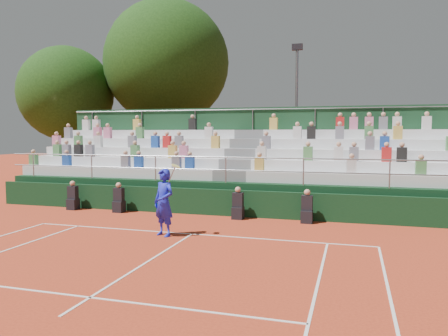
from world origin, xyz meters
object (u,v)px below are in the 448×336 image
(tree_west, at_px, (66,94))
(tree_east, at_px, (167,63))
(floodlight_mast, at_px, (297,104))
(tennis_player, at_px, (164,202))

(tree_west, bearing_deg, tree_east, 18.51)
(tree_east, height_order, floodlight_mast, tree_east)
(tennis_player, relative_size, tree_east, 0.19)
(tennis_player, bearing_deg, tree_east, 113.44)
(tennis_player, distance_m, floodlight_mast, 14.27)
(tennis_player, xyz_separation_m, floodlight_mast, (2.28, 13.58, 3.77))
(floodlight_mast, bearing_deg, tree_west, -174.80)
(floodlight_mast, bearing_deg, tennis_player, -99.51)
(tennis_player, xyz_separation_m, tree_east, (-6.20, 14.30, 6.62))
(tree_west, bearing_deg, tennis_player, -44.75)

